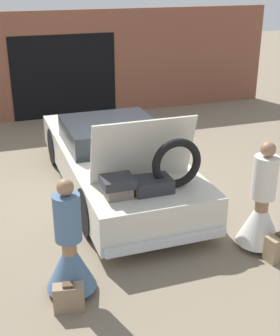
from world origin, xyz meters
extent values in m
plane|color=#7F705B|center=(0.00, 0.00, 0.00)|extent=(40.00, 40.00, 0.00)
cube|color=brown|center=(0.00, 4.90, 1.40)|extent=(12.00, 0.12, 2.80)
cube|color=black|center=(0.00, 4.82, 1.10)|extent=(2.80, 0.02, 2.20)
cube|color=silver|center=(0.00, 0.00, 0.48)|extent=(1.88, 4.92, 0.60)
cube|color=#1E2328|center=(0.00, 0.30, 0.98)|extent=(1.65, 1.57, 0.41)
cylinder|color=black|center=(-0.87, 1.52, 0.38)|extent=(0.18, 0.76, 0.76)
cylinder|color=black|center=(0.87, 1.52, 0.38)|extent=(0.18, 0.76, 0.76)
cylinder|color=black|center=(-0.87, -1.48, 0.38)|extent=(0.18, 0.76, 0.76)
cylinder|color=black|center=(0.87, -1.48, 0.38)|extent=(0.18, 0.76, 0.76)
cube|color=silver|center=(0.00, -2.50, 0.28)|extent=(1.78, 0.10, 0.12)
cube|color=silver|center=(0.00, -1.49, 1.28)|extent=(1.59, 0.31, 1.00)
cube|color=#75665B|center=(-0.52, -1.88, 0.86)|extent=(0.37, 0.35, 0.16)
cube|color=#8C7259|center=(-0.11, -1.88, 0.85)|extent=(0.37, 0.35, 0.15)
cube|color=#2D2D33|center=(-0.52, -1.88, 1.01)|extent=(0.45, 0.40, 0.13)
cube|color=#2D2D33|center=(0.00, -1.88, 0.88)|extent=(0.56, 0.42, 0.20)
torus|color=black|center=(0.38, -1.88, 1.16)|extent=(0.76, 0.12, 0.76)
cylinder|color=#997051|center=(-1.39, -2.75, 0.38)|extent=(0.18, 0.18, 0.75)
cone|color=slate|center=(-1.39, -2.75, 0.41)|extent=(0.63, 0.63, 0.68)
cylinder|color=slate|center=(-1.39, -2.75, 1.05)|extent=(0.33, 0.33, 0.59)
sphere|color=#997051|center=(-1.39, -2.75, 1.45)|extent=(0.20, 0.20, 0.20)
cylinder|color=#997051|center=(1.39, -2.61, 0.39)|extent=(0.19, 0.19, 0.79)
cone|color=silver|center=(1.39, -2.61, 0.43)|extent=(0.65, 0.65, 0.71)
cylinder|color=silver|center=(1.39, -2.61, 1.10)|extent=(0.34, 0.34, 0.62)
sphere|color=#997051|center=(1.39, -2.61, 1.51)|extent=(0.21, 0.21, 0.21)
cube|color=#8C7259|center=(-1.49, -3.10, 0.17)|extent=(0.39, 0.23, 0.34)
cube|color=#4C3823|center=(-1.49, -3.10, 0.36)|extent=(0.14, 0.12, 0.02)
camera|label=1|loc=(-2.17, -7.60, 3.73)|focal=50.00mm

